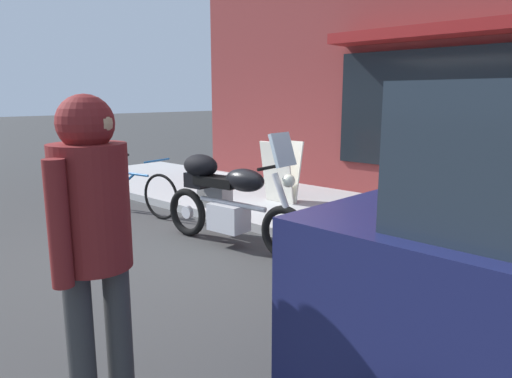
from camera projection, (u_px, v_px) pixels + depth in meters
name	position (u px, v px, depth m)	size (l,w,h in m)	color
ground_plane	(196.00, 257.00, 5.20)	(80.00, 80.00, 0.00)	#343434
touring_motorcycle	(225.00, 196.00, 5.55)	(2.13, 0.62, 1.38)	black
parked_bicycle	(134.00, 190.00, 7.05)	(1.75, 0.48, 0.92)	black
pedestrian_walking	(93.00, 226.00, 2.37)	(0.50, 0.52, 1.77)	#363636
sandwich_board_sign	(281.00, 172.00, 7.31)	(0.55, 0.42, 0.95)	silver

